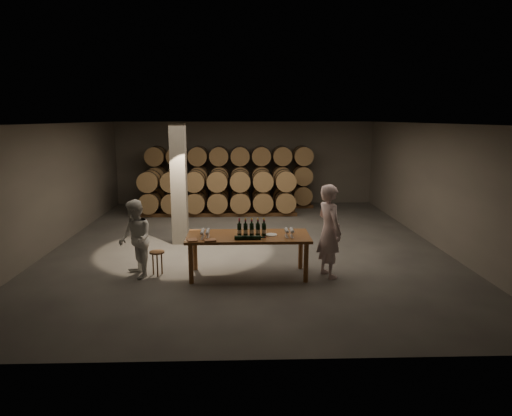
{
  "coord_description": "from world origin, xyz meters",
  "views": [
    {
      "loc": [
        -0.14,
        -11.87,
        3.35
      ],
      "look_at": [
        0.23,
        -0.56,
        1.1
      ],
      "focal_mm": 32.0,
      "sensor_mm": 36.0,
      "label": 1
    }
  ],
  "objects_px": {
    "notebook_near": "(210,240)",
    "stool": "(157,256)",
    "tasting_table": "(248,240)",
    "person_woman": "(135,239)",
    "plate": "(271,235)",
    "bottle_cluster": "(252,230)",
    "person_man": "(329,231)"
  },
  "relations": [
    {
      "from": "plate",
      "to": "stool",
      "type": "height_order",
      "value": "plate"
    },
    {
      "from": "tasting_table",
      "to": "stool",
      "type": "relative_size",
      "value": 4.89
    },
    {
      "from": "bottle_cluster",
      "to": "notebook_near",
      "type": "distance_m",
      "value": 0.95
    },
    {
      "from": "plate",
      "to": "bottle_cluster",
      "type": "bearing_deg",
      "value": -177.36
    },
    {
      "from": "plate",
      "to": "notebook_near",
      "type": "height_order",
      "value": "notebook_near"
    },
    {
      "from": "stool",
      "to": "bottle_cluster",
      "type": "bearing_deg",
      "value": -3.54
    },
    {
      "from": "bottle_cluster",
      "to": "person_man",
      "type": "distance_m",
      "value": 1.64
    },
    {
      "from": "plate",
      "to": "notebook_near",
      "type": "xyz_separation_m",
      "value": [
        -1.27,
        -0.42,
        0.01
      ]
    },
    {
      "from": "notebook_near",
      "to": "person_man",
      "type": "relative_size",
      "value": 0.12
    },
    {
      "from": "notebook_near",
      "to": "plate",
      "type": "bearing_deg",
      "value": 5.49
    },
    {
      "from": "bottle_cluster",
      "to": "person_woman",
      "type": "distance_m",
      "value": 2.46
    },
    {
      "from": "tasting_table",
      "to": "plate",
      "type": "bearing_deg",
      "value": -1.55
    },
    {
      "from": "bottle_cluster",
      "to": "stool",
      "type": "bearing_deg",
      "value": 176.46
    },
    {
      "from": "bottle_cluster",
      "to": "plate",
      "type": "bearing_deg",
      "value": 2.64
    },
    {
      "from": "stool",
      "to": "person_woman",
      "type": "xyz_separation_m",
      "value": [
        -0.42,
        -0.09,
        0.4
      ]
    },
    {
      "from": "plate",
      "to": "person_woman",
      "type": "height_order",
      "value": "person_woman"
    },
    {
      "from": "person_man",
      "to": "person_woman",
      "type": "height_order",
      "value": "person_man"
    },
    {
      "from": "notebook_near",
      "to": "person_woman",
      "type": "xyz_separation_m",
      "value": [
        -1.6,
        0.44,
        -0.08
      ]
    },
    {
      "from": "tasting_table",
      "to": "notebook_near",
      "type": "distance_m",
      "value": 0.9
    },
    {
      "from": "plate",
      "to": "stool",
      "type": "relative_size",
      "value": 0.48
    },
    {
      "from": "person_woman",
      "to": "tasting_table",
      "type": "bearing_deg",
      "value": 61.61
    },
    {
      "from": "bottle_cluster",
      "to": "plate",
      "type": "height_order",
      "value": "bottle_cluster"
    },
    {
      "from": "stool",
      "to": "person_woman",
      "type": "height_order",
      "value": "person_woman"
    },
    {
      "from": "tasting_table",
      "to": "notebook_near",
      "type": "bearing_deg",
      "value": -150.92
    },
    {
      "from": "tasting_table",
      "to": "stool",
      "type": "xyz_separation_m",
      "value": [
        -1.96,
        0.09,
        -0.36
      ]
    },
    {
      "from": "bottle_cluster",
      "to": "plate",
      "type": "xyz_separation_m",
      "value": [
        0.41,
        0.02,
        -0.12
      ]
    },
    {
      "from": "tasting_table",
      "to": "person_man",
      "type": "distance_m",
      "value": 1.72
    },
    {
      "from": "tasting_table",
      "to": "person_man",
      "type": "relative_size",
      "value": 1.3
    },
    {
      "from": "notebook_near",
      "to": "bottle_cluster",
      "type": "bearing_deg",
      "value": 12.32
    },
    {
      "from": "bottle_cluster",
      "to": "plate",
      "type": "relative_size",
      "value": 2.38
    },
    {
      "from": "notebook_near",
      "to": "stool",
      "type": "distance_m",
      "value": 1.38
    },
    {
      "from": "plate",
      "to": "notebook_near",
      "type": "relative_size",
      "value": 1.09
    }
  ]
}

